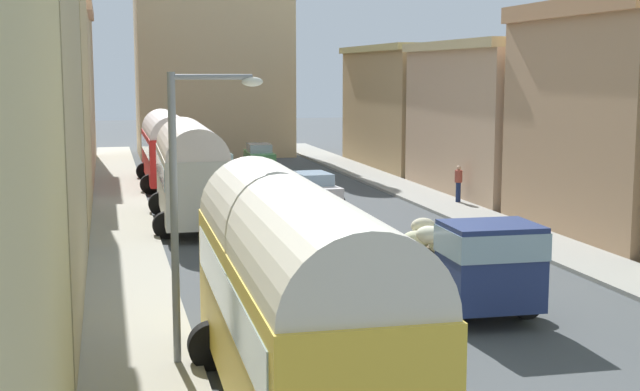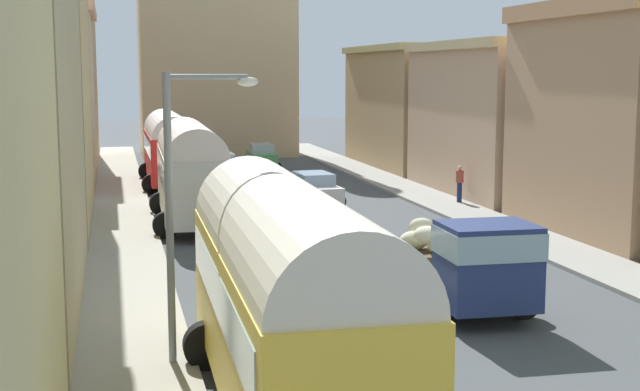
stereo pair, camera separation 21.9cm
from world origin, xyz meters
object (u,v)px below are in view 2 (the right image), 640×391
parked_bus_0 (287,290)px  parked_bus_2 (169,145)px  car_1 (262,157)px  streetlamp_near (183,191)px  pedestrian_1 (460,183)px  cargo_truck_0 (464,261)px  car_3 (236,189)px  car_2 (296,234)px  car_0 (314,189)px  parked_bus_1 (191,168)px  car_4 (220,167)px

parked_bus_0 → parked_bus_2: bearing=89.9°
car_1 → streetlamp_near: (-7.78, -36.68, 2.91)m
parked_bus_0 → pedestrian_1: (12.71, 23.11, -1.33)m
cargo_truck_0 → car_3: bearing=99.9°
parked_bus_0 → car_2: parked_bus_0 is taller
streetlamp_near → cargo_truck_0: bearing=21.7°
cargo_truck_0 → streetlamp_near: size_ratio=1.15×
car_0 → parked_bus_0: bearing=-103.9°
parked_bus_0 → car_1: bearing=81.1°
parked_bus_2 → car_1: bearing=47.9°
cargo_truck_0 → pedestrian_1: bearing=68.1°
parked_bus_1 → pedestrian_1: parked_bus_1 is taller
car_2 → car_3: (-0.43, 11.45, 0.02)m
car_3 → streetlamp_near: bearing=-100.6°
parked_bus_0 → car_4: (2.99, 34.66, -1.58)m
parked_bus_0 → streetlamp_near: 3.86m
car_4 → parked_bus_2: bearing=-152.1°
parked_bus_2 → pedestrian_1: bearing=-38.4°
cargo_truck_0 → car_4: cargo_truck_0 is taller
cargo_truck_0 → car_3: cargo_truck_0 is taller
parked_bus_1 → car_4: bearing=78.5°
parked_bus_2 → pedestrian_1: (12.62, -10.01, -1.16)m
parked_bus_2 → pedestrian_1: size_ratio=5.21×
parked_bus_0 → car_0: parked_bus_0 is taller
pedestrian_1 → parked_bus_1: bearing=-168.7°
car_2 → parked_bus_0: bearing=-102.4°
cargo_truck_0 → pedestrian_1: (6.78, 16.87, -0.23)m
parked_bus_1 → car_3: bearing=62.1°
cargo_truck_0 → streetlamp_near: 8.38m
car_3 → parked_bus_2: bearing=107.8°
parked_bus_1 → streetlamp_near: streetlamp_near is taller
parked_bus_1 → car_2: parked_bus_1 is taller
cargo_truck_0 → car_4: 28.57m
car_0 → pedestrian_1: bearing=-14.1°
car_2 → parked_bus_1: bearing=113.1°
parked_bus_0 → car_3: size_ratio=2.26×
parked_bus_0 → pedestrian_1: bearing=61.2°
car_2 → car_4: car_4 is taller
parked_bus_1 → pedestrian_1: bearing=11.3°
cargo_truck_0 → car_3: (-3.33, 19.02, -0.51)m
streetlamp_near → car_4: bearing=81.8°
cargo_truck_0 → parked_bus_2: bearing=102.3°
parked_bus_1 → pedestrian_1: (12.57, 2.50, -1.25)m
car_1 → streetlamp_near: bearing=-102.0°
car_1 → car_4: bearing=-121.7°
pedestrian_1 → car_4: bearing=130.1°
car_0 → streetlamp_near: bearing=-109.6°
parked_bus_2 → car_1: 9.33m
car_4 → car_1: bearing=58.3°
cargo_truck_0 → car_0: size_ratio=1.69×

